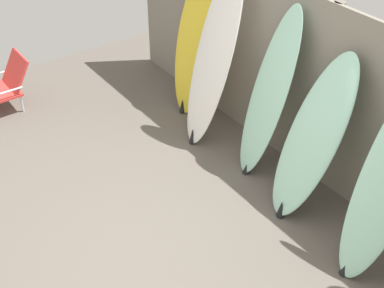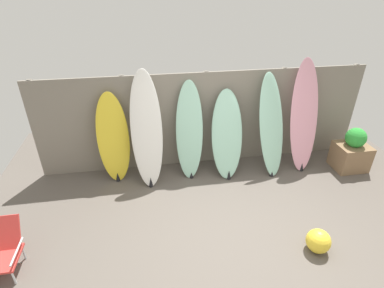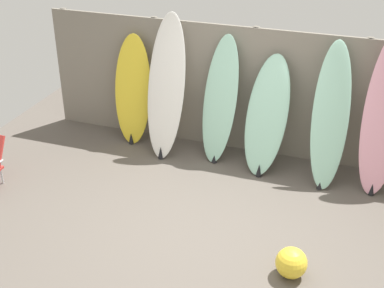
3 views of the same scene
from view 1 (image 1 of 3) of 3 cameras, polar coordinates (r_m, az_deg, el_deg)
name	(u,v)px [view 1 (image 1 of 3)]	position (r m, az deg, el deg)	size (l,w,h in m)	color
ground	(142,258)	(4.67, -5.33, -12.00)	(7.68, 7.68, 0.00)	#5B544C
fence_back	(322,96)	(5.12, 13.70, 5.00)	(6.08, 0.11, 1.80)	gray
surfboard_yellow_0	(192,50)	(6.08, 0.01, 10.04)	(0.57, 0.38, 1.60)	yellow
surfboard_white_1	(213,57)	(5.50, 2.30, 9.22)	(0.53, 0.62, 1.96)	white
surfboard_seafoam_2	(269,96)	(5.13, 8.17, 5.12)	(0.54, 0.56, 1.72)	#9ED6BC
surfboard_seafoam_3	(312,139)	(4.75, 12.72, 0.47)	(0.62, 0.73, 1.54)	#9ED6BC
beach_chair	(6,83)	(6.72, -19.24, 6.16)	(0.50, 0.58, 0.63)	silver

